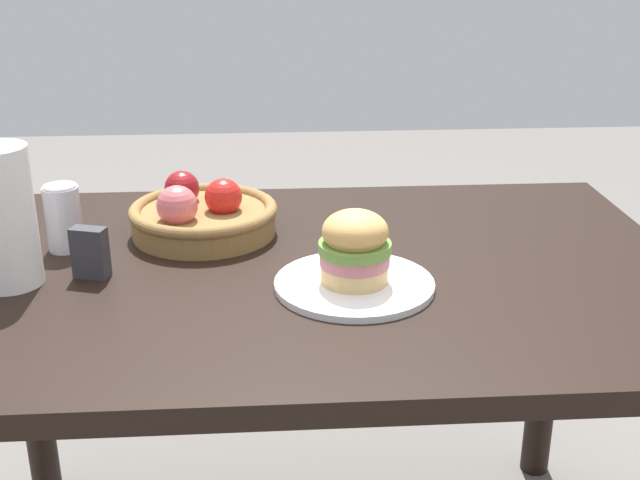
{
  "coord_description": "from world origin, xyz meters",
  "views": [
    {
      "loc": [
        -0.05,
        -1.35,
        1.33
      ],
      "look_at": [
        0.04,
        -0.03,
        0.81
      ],
      "focal_mm": 45.89,
      "sensor_mm": 36.0,
      "label": 1
    }
  ],
  "objects_px": {
    "paper_towel_roll": "(2,217)",
    "napkin_holder": "(90,253)",
    "sandwich": "(355,247)",
    "soda_can": "(63,218)",
    "fruit_basket": "(202,214)",
    "plate": "(354,284)"
  },
  "relations": [
    {
      "from": "plate",
      "to": "sandwich",
      "type": "height_order",
      "value": "sandwich"
    },
    {
      "from": "sandwich",
      "to": "fruit_basket",
      "type": "relative_size",
      "value": 0.43
    },
    {
      "from": "fruit_basket",
      "to": "napkin_holder",
      "type": "distance_m",
      "value": 0.26
    },
    {
      "from": "soda_can",
      "to": "fruit_basket",
      "type": "distance_m",
      "value": 0.26
    },
    {
      "from": "plate",
      "to": "sandwich",
      "type": "distance_m",
      "value": 0.07
    },
    {
      "from": "sandwich",
      "to": "fruit_basket",
      "type": "bearing_deg",
      "value": 134.97
    },
    {
      "from": "fruit_basket",
      "to": "paper_towel_roll",
      "type": "xyz_separation_m",
      "value": [
        -0.31,
        -0.21,
        0.08
      ]
    },
    {
      "from": "sandwich",
      "to": "soda_can",
      "type": "xyz_separation_m",
      "value": [
        -0.52,
        0.21,
        -0.01
      ]
    },
    {
      "from": "soda_can",
      "to": "paper_towel_roll",
      "type": "height_order",
      "value": "paper_towel_roll"
    },
    {
      "from": "paper_towel_roll",
      "to": "napkin_holder",
      "type": "relative_size",
      "value": 2.67
    },
    {
      "from": "plate",
      "to": "napkin_holder",
      "type": "xyz_separation_m",
      "value": [
        -0.45,
        0.08,
        0.04
      ]
    },
    {
      "from": "sandwich",
      "to": "paper_towel_roll",
      "type": "relative_size",
      "value": 0.52
    },
    {
      "from": "paper_towel_roll",
      "to": "soda_can",
      "type": "bearing_deg",
      "value": 68.22
    },
    {
      "from": "fruit_basket",
      "to": "napkin_holder",
      "type": "xyz_separation_m",
      "value": [
        -0.18,
        -0.2,
        0.0
      ]
    },
    {
      "from": "napkin_holder",
      "to": "sandwich",
      "type": "bearing_deg",
      "value": 6.97
    },
    {
      "from": "plate",
      "to": "fruit_basket",
      "type": "bearing_deg",
      "value": 134.97
    },
    {
      "from": "sandwich",
      "to": "napkin_holder",
      "type": "distance_m",
      "value": 0.46
    },
    {
      "from": "fruit_basket",
      "to": "paper_towel_roll",
      "type": "relative_size",
      "value": 1.21
    },
    {
      "from": "soda_can",
      "to": "fruit_basket",
      "type": "xyz_separation_m",
      "value": [
        0.25,
        0.06,
        -0.02
      ]
    },
    {
      "from": "sandwich",
      "to": "paper_towel_roll",
      "type": "height_order",
      "value": "paper_towel_roll"
    },
    {
      "from": "paper_towel_roll",
      "to": "napkin_holder",
      "type": "bearing_deg",
      "value": 8.05
    },
    {
      "from": "soda_can",
      "to": "paper_towel_roll",
      "type": "distance_m",
      "value": 0.17
    }
  ]
}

